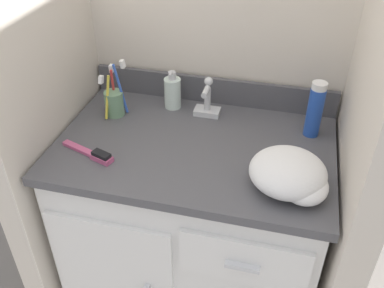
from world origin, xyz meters
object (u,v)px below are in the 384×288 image
Objects in this scene: hairbrush at (94,154)px; hand_towel at (291,175)px; toothbrush_cup at (114,101)px; soap_dispenser at (173,92)px; shaving_cream_can at (315,110)px.

hand_towel is (0.59, 0.00, 0.04)m from hairbrush.
toothbrush_cup is 0.25m from hairbrush.
toothbrush_cup is at bearing -151.02° from soap_dispenser.
toothbrush_cup is 1.08× the size of shaving_cream_can.
soap_dispenser is 0.76× the size of shaving_cream_can.
soap_dispenser reaches higher than hairbrush.
hairbrush is (-0.15, -0.35, -0.05)m from soap_dispenser.
hairbrush is (-0.64, -0.29, -0.08)m from shaving_cream_can.
hand_towel is (-0.05, -0.29, -0.05)m from shaving_cream_can.
shaving_cream_can is (0.67, 0.04, 0.04)m from toothbrush_cup.
shaving_cream_can is 0.30m from hand_towel.
shaving_cream_can reaches higher than soap_dispenser.
shaving_cream_can is 0.71m from hairbrush.
shaving_cream_can is at bearing -6.75° from soap_dispenser.
hand_towel is (0.62, -0.25, -0.01)m from toothbrush_cup.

